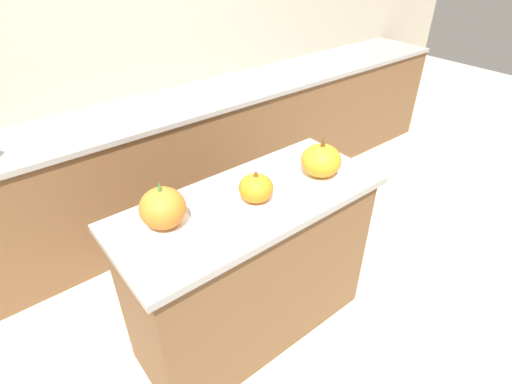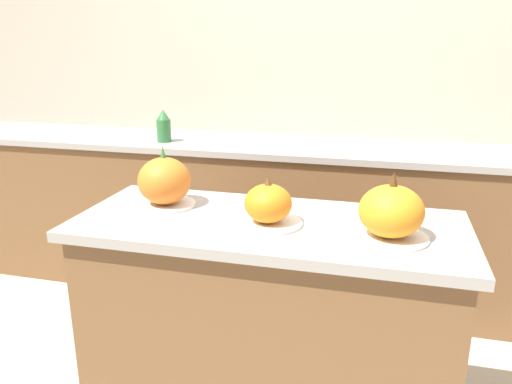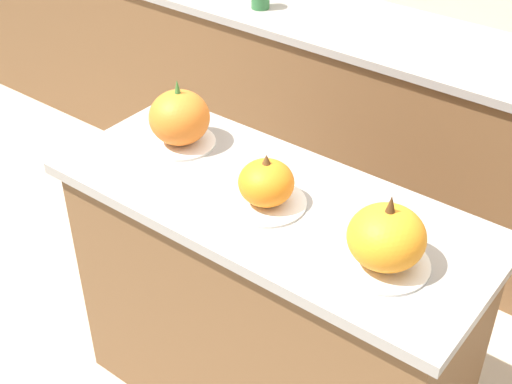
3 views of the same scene
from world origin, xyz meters
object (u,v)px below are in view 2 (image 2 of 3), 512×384
object	(u,v)px
bottle_tall	(164,126)
pumpkin_cake_center	(268,206)
pumpkin_cake_left	(164,182)
pumpkin_cake_right	(391,213)

from	to	relation	value
bottle_tall	pumpkin_cake_center	bearing A→B (deg)	-52.08
pumpkin_cake_left	pumpkin_cake_right	xyz separation A→B (m)	(0.80, -0.12, -0.01)
bottle_tall	pumpkin_cake_left	bearing A→B (deg)	-65.22
pumpkin_cake_center	pumpkin_cake_right	xyz separation A→B (m)	(0.39, -0.03, 0.02)
pumpkin_cake_right	bottle_tall	xyz separation A→B (m)	(-1.29, 1.18, 0.02)
pumpkin_cake_center	bottle_tall	distance (m)	1.46
pumpkin_cake_center	bottle_tall	world-z (taller)	bottle_tall
pumpkin_cake_center	pumpkin_cake_left	bearing A→B (deg)	166.99
pumpkin_cake_center	pumpkin_cake_right	distance (m)	0.39
pumpkin_cake_left	pumpkin_cake_center	world-z (taller)	pumpkin_cake_left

